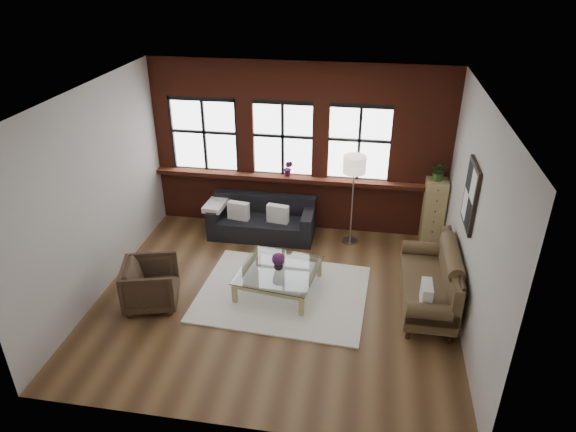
% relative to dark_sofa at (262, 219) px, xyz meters
% --- Properties ---
extents(floor, '(5.50, 5.50, 0.00)m').
position_rel_dark_sofa_xyz_m(floor, '(0.61, -1.90, -0.35)').
color(floor, '#50341D').
rests_on(floor, ground).
extents(ceiling, '(5.50, 5.50, 0.00)m').
position_rel_dark_sofa_xyz_m(ceiling, '(0.61, -1.90, 2.85)').
color(ceiling, white).
rests_on(ceiling, ground).
extents(wall_back, '(5.50, 0.00, 5.50)m').
position_rel_dark_sofa_xyz_m(wall_back, '(0.61, 0.60, 1.25)').
color(wall_back, '#BBB5AE').
rests_on(wall_back, ground).
extents(wall_front, '(5.50, 0.00, 5.50)m').
position_rel_dark_sofa_xyz_m(wall_front, '(0.61, -4.40, 1.25)').
color(wall_front, '#BBB5AE').
rests_on(wall_front, ground).
extents(wall_left, '(0.00, 5.00, 5.00)m').
position_rel_dark_sofa_xyz_m(wall_left, '(-2.14, -1.90, 1.25)').
color(wall_left, '#BBB5AE').
rests_on(wall_left, ground).
extents(wall_right, '(0.00, 5.00, 5.00)m').
position_rel_dark_sofa_xyz_m(wall_right, '(3.36, -1.90, 1.25)').
color(wall_right, '#BBB5AE').
rests_on(wall_right, ground).
extents(brick_backwall, '(5.50, 0.12, 3.20)m').
position_rel_dark_sofa_xyz_m(brick_backwall, '(0.61, 0.54, 1.25)').
color(brick_backwall, '#612516').
rests_on(brick_backwall, floor).
extents(sill_ledge, '(5.50, 0.30, 0.08)m').
position_rel_dark_sofa_xyz_m(sill_ledge, '(0.61, 0.45, 0.69)').
color(sill_ledge, '#612516').
rests_on(sill_ledge, brick_backwall).
extents(window_left, '(1.38, 0.10, 1.50)m').
position_rel_dark_sofa_xyz_m(window_left, '(-1.19, 0.55, 1.40)').
color(window_left, black).
rests_on(window_left, brick_backwall).
extents(window_mid, '(1.38, 0.10, 1.50)m').
position_rel_dark_sofa_xyz_m(window_mid, '(0.31, 0.55, 1.40)').
color(window_mid, black).
rests_on(window_mid, brick_backwall).
extents(window_right, '(1.38, 0.10, 1.50)m').
position_rel_dark_sofa_xyz_m(window_right, '(1.71, 0.55, 1.40)').
color(window_right, black).
rests_on(window_right, brick_backwall).
extents(wall_poster, '(0.05, 0.74, 0.94)m').
position_rel_dark_sofa_xyz_m(wall_poster, '(3.33, -1.60, 1.50)').
color(wall_poster, black).
rests_on(wall_poster, wall_right).
extents(shag_rug, '(2.72, 2.19, 0.03)m').
position_rel_dark_sofa_xyz_m(shag_rug, '(0.71, -1.79, -0.34)').
color(shag_rug, silver).
rests_on(shag_rug, floor).
extents(dark_sofa, '(1.96, 0.79, 0.71)m').
position_rel_dark_sofa_xyz_m(dark_sofa, '(0.00, 0.00, 0.00)').
color(dark_sofa, black).
rests_on(dark_sofa, floor).
extents(pillow_a, '(0.42, 0.20, 0.34)m').
position_rel_dark_sofa_xyz_m(pillow_a, '(-0.42, -0.10, 0.19)').
color(pillow_a, silver).
rests_on(pillow_a, dark_sofa).
extents(pillow_b, '(0.42, 0.20, 0.34)m').
position_rel_dark_sofa_xyz_m(pillow_b, '(0.33, -0.10, 0.19)').
color(pillow_b, silver).
rests_on(pillow_b, dark_sofa).
extents(vintage_settee, '(0.84, 1.88, 1.00)m').
position_rel_dark_sofa_xyz_m(vintage_settee, '(2.91, -1.71, 0.15)').
color(vintage_settee, '#4E3C24').
rests_on(vintage_settee, floor).
extents(pillow_settee, '(0.14, 0.38, 0.34)m').
position_rel_dark_sofa_xyz_m(pillow_settee, '(2.83, -2.29, 0.25)').
color(pillow_settee, silver).
rests_on(pillow_settee, vintage_settee).
extents(armchair, '(0.98, 0.96, 0.73)m').
position_rel_dark_sofa_xyz_m(armchair, '(-1.22, -2.36, 0.01)').
color(armchair, '#332519').
rests_on(armchair, floor).
extents(coffee_table, '(1.34, 1.34, 0.40)m').
position_rel_dark_sofa_xyz_m(coffee_table, '(0.63, -1.69, -0.17)').
color(coffee_table, tan).
rests_on(coffee_table, shag_rug).
extents(vase, '(0.15, 0.15, 0.15)m').
position_rel_dark_sofa_xyz_m(vase, '(0.63, -1.69, 0.11)').
color(vase, '#B2B2B2').
rests_on(vase, coffee_table).
extents(flowers, '(0.21, 0.21, 0.21)m').
position_rel_dark_sofa_xyz_m(flowers, '(0.63, -1.69, 0.22)').
color(flowers, '#541C47').
rests_on(flowers, vase).
extents(drawer_chest, '(0.38, 0.38, 1.24)m').
position_rel_dark_sofa_xyz_m(drawer_chest, '(3.14, 0.30, 0.27)').
color(drawer_chest, tan).
rests_on(drawer_chest, floor).
extents(potted_plant_top, '(0.38, 0.36, 0.35)m').
position_rel_dark_sofa_xyz_m(potted_plant_top, '(3.14, 0.30, 1.07)').
color(potted_plant_top, '#2D5923').
rests_on(potted_plant_top, drawer_chest).
extents(floor_lamp, '(0.40, 0.40, 1.86)m').
position_rel_dark_sofa_xyz_m(floor_lamp, '(1.67, 0.03, 0.57)').
color(floor_lamp, '#A5A5A8').
rests_on(floor_lamp, floor).
extents(sill_plant, '(0.21, 0.18, 0.32)m').
position_rel_dark_sofa_xyz_m(sill_plant, '(0.44, 0.42, 0.89)').
color(sill_plant, '#541C47').
rests_on(sill_plant, sill_ledge).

